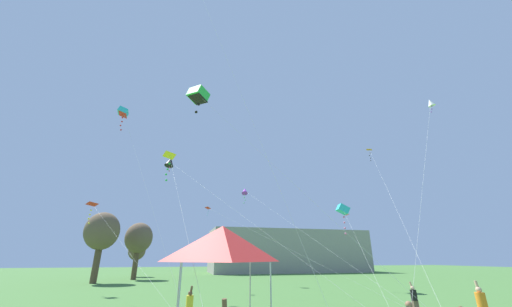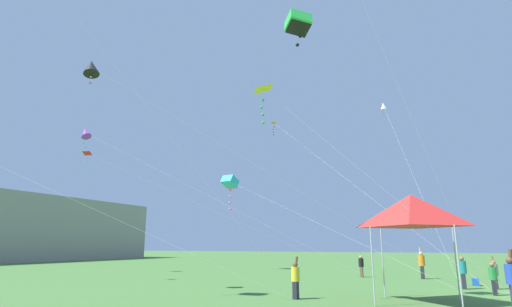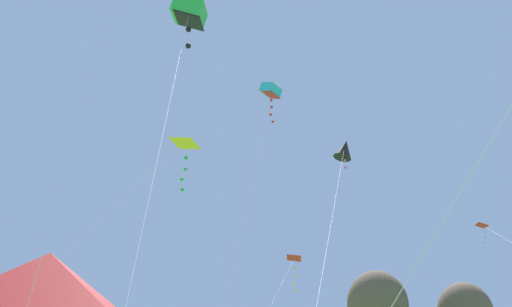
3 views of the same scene
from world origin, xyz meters
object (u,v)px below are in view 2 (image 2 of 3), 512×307
Objects in this scene: person_grey_shirt at (495,273)px; kite_orange_delta_9 at (276,125)px; festival_tent at (412,211)px; person_green_shirt at (493,278)px; kite_cyan_box_5 at (230,182)px; person_orange_shirt at (422,264)px; kite_red_delta_3 at (98,158)px; kite_purple_diamond_4 at (86,133)px; cooler_box at (476,282)px; kite_green_box_0 at (298,23)px; kite_white_diamond_6 at (383,106)px; person_teal_shirt at (463,271)px; person_black_shirt at (361,265)px; kite_yellow_delta_2 at (264,91)px; kite_black_diamond_7 at (92,68)px; person_yellow_shirt at (296,278)px.

kite_orange_delta_9 is at bearing -91.93° from person_grey_shirt.
person_green_shirt is at bearing -36.11° from festival_tent.
kite_cyan_box_5 is (8.82, 20.77, 7.44)m from person_grey_shirt.
person_orange_shirt reaches higher than person_green_shirt.
kite_red_delta_3 is 0.67× the size of kite_purple_diamond_4.
kite_green_box_0 is at bearing 145.95° from cooler_box.
cooler_box is 0.02× the size of kite_purple_diamond_4.
kite_orange_delta_9 is at bearing -171.97° from person_green_shirt.
person_green_shirt is at bearing -153.02° from kite_white_diamond_6.
kite_white_diamond_6 is at bearing 164.60° from person_green_shirt.
kite_white_diamond_6 reaches higher than kite_red_delta_3.
kite_purple_diamond_4 is (0.17, 28.86, 11.10)m from person_teal_shirt.
festival_tent is 2.47× the size of person_black_shirt.
kite_cyan_box_5 is at bearing -9.45° from kite_red_delta_3.
kite_green_box_0 reaches higher than cooler_box.
kite_orange_delta_9 reaches higher than cooler_box.
kite_yellow_delta_2 is (-9.28, 7.49, 8.06)m from person_teal_shirt.
kite_black_diamond_7 is (-7.33, 18.88, 11.11)m from person_green_shirt.
festival_tent is 17.87m from kite_white_diamond_6.
kite_white_diamond_6 is (5.81, 4.90, 13.25)m from cooler_box.
kite_white_diamond_6 is (8.00, -24.63, 1.45)m from kite_purple_diamond_4.
person_green_shirt is 15.13m from kite_green_box_0.
kite_cyan_box_5 is at bearing 106.50° from kite_orange_delta_9.
kite_orange_delta_9 is (1.30, -4.41, 5.64)m from kite_cyan_box_5.
person_grey_shirt is 23.27m from kite_orange_delta_9.
kite_cyan_box_5 is (7.15, 19.91, 8.06)m from cooler_box.
kite_orange_delta_9 reaches higher than person_green_shirt.
person_orange_shirt is 0.13× the size of kite_red_delta_3.
kite_yellow_delta_2 is (-6.87, 8.65, 8.17)m from person_green_shirt.
kite_purple_diamond_4 is (-5.92, 26.59, 10.98)m from person_orange_shirt.
person_grey_shirt is 3.12m from person_green_shirt.
kite_cyan_box_5 reaches higher than person_black_shirt.
kite_red_delta_3 is 22.52m from kite_white_diamond_6.
person_black_shirt is (5.16, 7.90, 0.03)m from person_grey_shirt.
kite_orange_delta_9 is (8.45, 15.51, 13.69)m from cooler_box.
kite_red_delta_3 is (2.86, 15.41, -4.79)m from kite_green_box_0.
person_yellow_shirt is at bearing -20.36° from kite_yellow_delta_2.
cooler_box is 31.88m from kite_purple_diamond_4.
cooler_box is 22.64m from kite_cyan_box_5.
kite_cyan_box_5 is (18.79, 11.75, -0.71)m from kite_yellow_delta_2.
person_green_shirt is at bearing -94.91° from kite_purple_diamond_4.
kite_red_delta_3 is 1.15× the size of kite_white_diamond_6.
kite_red_delta_3 reaches higher than person_black_shirt.
kite_orange_delta_9 is at bearing 61.41° from cooler_box.
kite_white_diamond_6 reaches higher than person_yellow_shirt.
kite_yellow_delta_2 is at bearing 68.55° from person_black_shirt.
kite_white_diamond_6 reaches higher than kite_cyan_box_5.
kite_orange_delta_9 is at bearing -8.00° from kite_black_diamond_7.
kite_purple_diamond_4 is 13.92m from kite_cyan_box_5.
kite_red_delta_3 is (-2.61, 22.81, 7.22)m from person_green_shirt.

